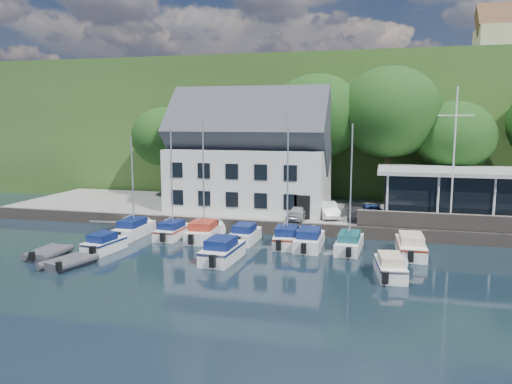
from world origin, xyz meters
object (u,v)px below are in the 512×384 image
boat_r2_4 (390,265)px  boat_r1_3 (245,233)px  boat_r1_4 (288,185)px  dinghy_0 (48,251)px  car_white (328,209)px  boat_r2_0 (104,242)px  boat_r2_2 (222,249)px  flagpole (454,159)px  boat_r1_0 (133,182)px  car_blue (373,212)px  harbor_building (250,161)px  club_pavilion (460,194)px  car_dgrey (357,213)px  boat_r1_5 (309,238)px  dinghy_1 (68,261)px  boat_r1_7 (411,244)px  car_silver (298,212)px  boat_r1_2 (203,181)px  boat_r1_1 (172,185)px  boat_r1_6 (351,193)px

boat_r2_4 → boat_r1_3: bearing=143.5°
boat_r1_4 → dinghy_0: bearing=-160.0°
car_white → boat_r2_0: 18.16m
boat_r2_2 → dinghy_0: boat_r2_2 is taller
flagpole → boat_r1_0: (-23.93, -4.49, -1.95)m
car_blue → harbor_building: bearing=147.7°
boat_r1_4 → boat_r2_0: size_ratio=1.92×
club_pavilion → boat_r2_4: club_pavilion is taller
car_dgrey → boat_r2_0: size_ratio=0.81×
boat_r1_3 → boat_r1_5: bearing=-4.2°
boat_r1_5 → boat_r2_0: (-13.69, -4.64, -0.04)m
dinghy_1 → dinghy_0: bearing=164.5°
boat_r1_4 → boat_r1_7: (8.61, -0.37, -3.74)m
car_dgrey → boat_r2_2: size_ratio=0.64×
club_pavilion → car_silver: club_pavilion is taller
flagpole → dinghy_1: flagpole is taller
boat_r1_3 → dinghy_0: boat_r1_3 is taller
flagpole → boat_r1_2: (-18.14, -4.25, -1.70)m
car_white → boat_r1_2: (-8.69, -6.19, 2.91)m
club_pavilion → boat_r2_2: (-16.12, -13.34, -2.27)m
boat_r1_2 → boat_r2_0: boat_r1_2 is taller
boat_r1_3 → boat_r1_4: (3.26, -0.29, 3.79)m
boat_r1_4 → boat_r1_0: bearing=174.9°
boat_r2_4 → boat_r1_0: bearing=156.6°
harbor_building → boat_r2_0: size_ratio=3.08×
car_blue → boat_r1_5: size_ratio=0.65×
harbor_building → club_pavilion: (18.00, -0.50, -2.30)m
boat_r1_5 → boat_r2_2: 6.86m
car_white → boat_r1_4: bearing=-127.1°
boat_r1_3 → dinghy_1: boat_r1_3 is taller
boat_r1_1 → boat_r1_3: bearing=3.3°
car_silver → boat_r1_2: 8.50m
car_dgrey → boat_r1_5: (-3.00, -6.22, -0.83)m
boat_r2_2 → dinghy_1: boat_r2_2 is taller
boat_r1_0 → boat_r2_0: boat_r1_0 is taller
club_pavilion → boat_r1_2: size_ratio=1.45×
car_dgrey → boat_r1_6: (-0.17, -6.27, 2.57)m
harbor_building → boat_r1_1: (-3.86, -8.72, -1.24)m
boat_r1_3 → dinghy_0: size_ratio=1.55×
car_silver → boat_r1_7: 10.16m
car_white → boat_r2_2: bearing=-134.4°
car_blue → boat_r1_5: 7.51m
boat_r1_0 → boat_r1_3: size_ratio=1.68×
car_silver → boat_r1_5: (1.71, -5.07, -0.85)m
boat_r1_2 → boat_r1_0: bearing=178.6°
boat_r1_1 → boat_r1_5: size_ratio=1.34×
boat_r1_5 → boat_r1_1: bearing=176.9°
flagpole → boat_r1_2: size_ratio=1.15×
boat_r1_5 → dinghy_1: 16.27m
flagpole → boat_r2_0: bearing=-158.6°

